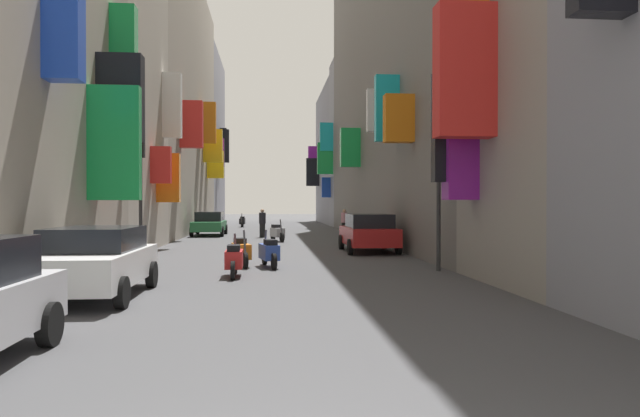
# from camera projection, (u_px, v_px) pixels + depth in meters

# --- Properties ---
(ground_plane) EXTENTS (140.00, 140.00, 0.00)m
(ground_plane) POSITION_uv_depth(u_px,v_px,m) (272.00, 237.00, 32.40)
(ground_plane) COLOR #424244
(building_left_mid_b) EXTENTS (6.97, 7.73, 12.77)m
(building_left_mid_b) POSITION_uv_depth(u_px,v_px,m) (76.00, 94.00, 22.89)
(building_left_mid_b) COLOR #B2A899
(building_left_mid_b) RESTS_ON ground
(building_left_mid_c) EXTENTS (7.38, 22.60, 17.62)m
(building_left_mid_c) POSITION_uv_depth(u_px,v_px,m) (153.00, 101.00, 37.97)
(building_left_mid_c) COLOR #9E9384
(building_left_mid_c) RESTS_ON ground
(building_left_far) EXTENTS (7.03, 12.31, 16.36)m
(building_left_far) POSITION_uv_depth(u_px,v_px,m) (189.00, 140.00, 55.35)
(building_left_far) COLOR gray
(building_left_far) RESTS_ON ground
(building_right_mid_b) EXTENTS (7.12, 29.78, 20.96)m
(building_right_mid_b) POSITION_uv_depth(u_px,v_px,m) (420.00, 46.00, 30.70)
(building_right_mid_b) COLOR slate
(building_right_mid_b) RESTS_ON ground
(building_right_mid_c) EXTENTS (7.27, 3.52, 13.70)m
(building_right_mid_c) POSITION_uv_depth(u_px,v_px,m) (367.00, 145.00, 47.31)
(building_right_mid_c) COLOR gray
(building_right_mid_c) RESTS_ON ground
(building_right_far) EXTENTS (7.34, 13.92, 13.07)m
(building_right_far) POSITION_uv_depth(u_px,v_px,m) (352.00, 157.00, 56.02)
(building_right_far) COLOR gray
(building_right_far) RESTS_ON ground
(parked_car_green) EXTENTS (1.93, 4.32, 1.42)m
(parked_car_green) POSITION_uv_depth(u_px,v_px,m) (210.00, 223.00, 34.10)
(parked_car_green) COLOR #236638
(parked_car_green) RESTS_ON ground
(parked_car_white) EXTENTS (1.99, 4.01, 1.43)m
(parked_car_white) POSITION_uv_depth(u_px,v_px,m) (94.00, 260.00, 11.58)
(parked_car_white) COLOR white
(parked_car_white) RESTS_ON ground
(parked_car_red) EXTENTS (2.01, 4.00, 1.51)m
(parked_car_red) POSITION_uv_depth(u_px,v_px,m) (369.00, 232.00, 22.44)
(parked_car_red) COLOR #B21E1E
(parked_car_red) RESTS_ON ground
(scooter_silver) EXTENTS (0.76, 1.69, 1.13)m
(scooter_silver) POSITION_uv_depth(u_px,v_px,m) (277.00, 232.00, 28.61)
(scooter_silver) COLOR #ADADB2
(scooter_silver) RESTS_ON ground
(scooter_blue) EXTENTS (0.66, 1.90, 1.13)m
(scooter_blue) POSITION_uv_depth(u_px,v_px,m) (269.00, 252.00, 17.04)
(scooter_blue) COLOR #2D4CAD
(scooter_blue) RESTS_ON ground
(scooter_red) EXTENTS (0.46, 1.86, 1.13)m
(scooter_red) POSITION_uv_depth(u_px,v_px,m) (234.00, 259.00, 14.85)
(scooter_red) COLOR red
(scooter_red) RESTS_ON ground
(scooter_orange) EXTENTS (0.68, 1.89, 1.13)m
(scooter_orange) POSITION_uv_depth(u_px,v_px,m) (241.00, 251.00, 17.34)
(scooter_orange) COLOR orange
(scooter_orange) RESTS_ON ground
(scooter_black) EXTENTS (0.47, 1.78, 1.13)m
(scooter_black) POSITION_uv_depth(u_px,v_px,m) (242.00, 221.00, 46.33)
(scooter_black) COLOR black
(scooter_black) RESTS_ON ground
(pedestrian_crossing) EXTENTS (0.40, 0.40, 1.62)m
(pedestrian_crossing) POSITION_uv_depth(u_px,v_px,m) (262.00, 223.00, 32.02)
(pedestrian_crossing) COLOR black
(pedestrian_crossing) RESTS_ON ground
(pedestrian_near_left) EXTENTS (0.51, 0.51, 1.58)m
(pedestrian_near_left) POSITION_uv_depth(u_px,v_px,m) (344.00, 222.00, 34.25)
(pedestrian_near_left) COLOR black
(pedestrian_near_left) RESTS_ON ground
(traffic_light_near_corner) EXTENTS (0.26, 0.34, 4.24)m
(traffic_light_near_corner) POSITION_uv_depth(u_px,v_px,m) (140.00, 175.00, 19.21)
(traffic_light_near_corner) COLOR #2D2D2D
(traffic_light_near_corner) RESTS_ON ground
(traffic_light_far_corner) EXTENTS (0.26, 0.34, 4.34)m
(traffic_light_far_corner) POSITION_uv_depth(u_px,v_px,m) (439.00, 168.00, 16.07)
(traffic_light_far_corner) COLOR #2D2D2D
(traffic_light_far_corner) RESTS_ON ground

